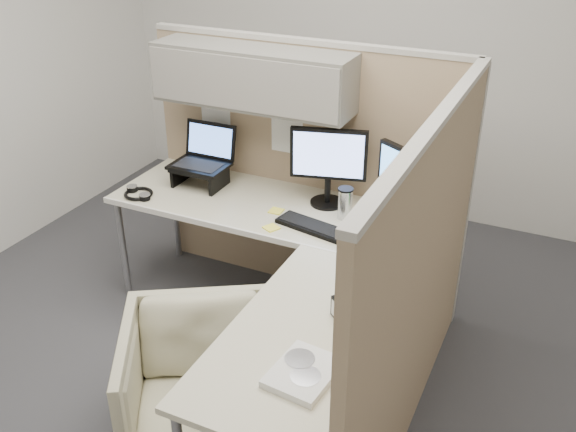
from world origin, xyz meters
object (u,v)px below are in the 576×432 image
at_px(desk, 282,254).
at_px(keyboard, 312,227).
at_px(office_chair, 202,379).
at_px(monitor_left, 328,161).

bearing_deg(desk, keyboard, 76.59).
xyz_separation_m(desk, office_chair, (-0.09, -0.69, -0.32)).
distance_m(desk, office_chair, 0.77).
bearing_deg(monitor_left, office_chair, -109.72).
distance_m(office_chair, keyboard, 1.02).
bearing_deg(monitor_left, keyboard, -97.81).
height_order(office_chair, monitor_left, monitor_left).
bearing_deg(office_chair, desk, 51.90).
height_order(desk, keyboard, keyboard).
bearing_deg(keyboard, office_chair, -87.67).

